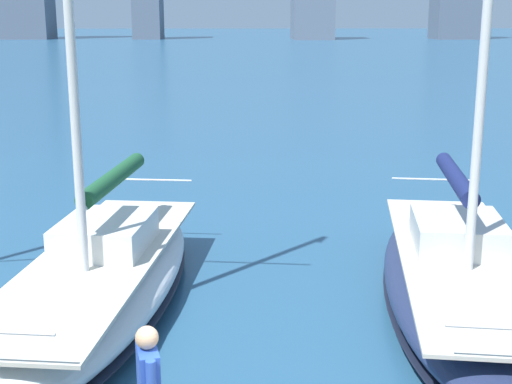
{
  "coord_description": "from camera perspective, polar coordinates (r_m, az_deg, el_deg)",
  "views": [
    {
      "loc": [
        0.34,
        5.35,
        5.2
      ],
      "look_at": [
        -0.07,
        -6.74,
        2.2
      ],
      "focal_mm": 50.0,
      "sensor_mm": 36.0,
      "label": 1
    }
  ],
  "objects": [
    {
      "name": "sailboat_navy",
      "position": [
        13.49,
        15.97,
        -6.59
      ],
      "size": [
        4.03,
        9.35,
        9.91
      ],
      "color": "navy",
      "rests_on": "ground"
    },
    {
      "name": "sailboat_forest",
      "position": [
        13.21,
        -12.44,
        -6.76
      ],
      "size": [
        3.73,
        9.31,
        10.76
      ],
      "color": "silver",
      "rests_on": "ground"
    }
  ]
}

